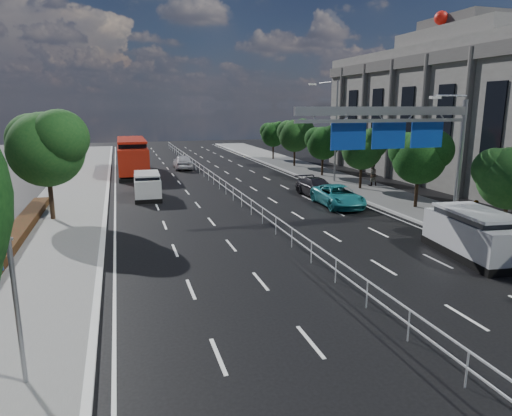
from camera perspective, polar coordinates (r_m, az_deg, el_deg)
name	(u,v)px	position (r m, az deg, el deg)	size (l,w,h in m)	color
ground	(392,329)	(15.48, 16.66, -14.27)	(160.00, 160.00, 0.00)	black
kerb_near	(90,374)	(13.31, -20.07, -18.92)	(0.25, 140.00, 0.15)	silver
median_fence	(228,189)	(35.37, -3.54, 2.33)	(0.05, 85.00, 1.02)	silver
overhead_gantry	(402,130)	(25.99, 17.84, 9.29)	(10.24, 0.38, 7.45)	gray
streetlight_far	(333,125)	(41.70, 9.63, 10.23)	(2.78, 2.40, 9.00)	gray
civic_hall	(490,113)	(45.99, 27.22, 10.57)	(14.40, 36.00, 14.35)	slate
near_tree_back	(47,145)	(29.71, -24.68, 7.18)	(4.84, 4.51, 6.69)	black
far_tree_c	(511,175)	(26.76, 29.27, 3.66)	(3.52, 3.28, 4.94)	black
far_tree_d	(420,155)	(32.34, 19.83, 6.29)	(3.85, 3.59, 5.34)	black
far_tree_e	(363,147)	(38.61, 13.20, 7.43)	(3.63, 3.38, 5.13)	black
far_tree_f	(324,141)	(45.26, 8.45, 8.27)	(3.52, 3.28, 5.02)	black
far_tree_g	(295,134)	(52.11, 4.94, 9.22)	(3.96, 3.69, 5.45)	black
far_tree_h	(274,133)	(59.15, 2.22, 9.34)	(3.41, 3.18, 4.91)	black
white_minivan	(147,186)	(35.47, -13.44, 2.73)	(2.06, 4.51, 1.93)	black
red_bus	(132,156)	(48.69, -15.24, 6.34)	(2.88, 11.96, 3.57)	black
near_car_silver	(183,162)	(51.28, -9.15, 5.72)	(1.87, 4.66, 1.59)	silver
near_car_dark	(130,147)	(71.36, -15.49, 7.36)	(1.70, 4.87, 1.61)	black
silver_minivan	(475,234)	(23.36, 25.65, -2.97)	(2.84, 5.50, 2.19)	black
parked_car_teal	(338,196)	(32.19, 10.21, 1.48)	(2.41, 5.23, 1.45)	#1C777E
parked_car_dark	(317,187)	(35.55, 7.62, 2.57)	(1.95, 4.80, 1.39)	black
pedestrian_a	(474,213)	(28.77, 25.64, -0.57)	(0.55, 0.36, 1.52)	gray
pedestrian_b	(372,175)	(40.39, 14.29, 4.08)	(0.93, 0.73, 1.92)	gray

